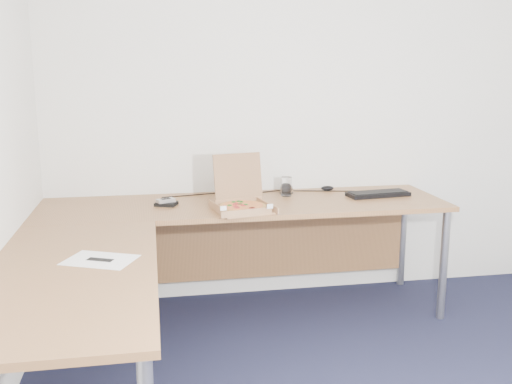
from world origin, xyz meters
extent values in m
cube|color=#946137|center=(-0.50, 1.40, 0.71)|extent=(2.50, 0.70, 0.03)
cube|color=#946137|center=(-1.40, 0.30, 0.71)|extent=(0.70, 1.50, 0.03)
cylinder|color=gray|center=(0.70, 1.70, 0.35)|extent=(0.05, 0.05, 0.70)
cube|color=#AC7A51|center=(-0.54, 1.19, 0.73)|extent=(0.30, 0.30, 0.01)
cube|color=#AC7A51|center=(-0.54, 1.37, 0.89)|extent=(0.30, 0.06, 0.30)
cylinder|color=#D6964A|center=(-0.54, 1.19, 0.75)|extent=(0.27, 0.27, 0.02)
cylinder|color=red|center=(-0.54, 1.19, 0.76)|extent=(0.24, 0.24, 0.00)
cylinder|color=silver|center=(-0.20, 1.54, 0.79)|extent=(0.07, 0.07, 0.12)
cube|color=black|center=(0.39, 1.43, 0.74)|extent=(0.42, 0.19, 0.03)
ellipsoid|color=black|center=(0.11, 1.66, 0.75)|extent=(0.10, 0.09, 0.03)
cube|color=black|center=(-0.98, 1.41, 0.74)|extent=(0.15, 0.14, 0.02)
cube|color=#B2B5BA|center=(-0.98, 1.41, 0.76)|extent=(0.12, 0.10, 0.02)
cube|color=white|center=(-1.29, 0.43, 0.73)|extent=(0.35, 0.31, 0.00)
ellipsoid|color=black|center=(-0.18, 1.63, 0.77)|extent=(0.09, 0.09, 0.08)
camera|label=1|loc=(-1.05, -2.04, 1.54)|focal=40.50mm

